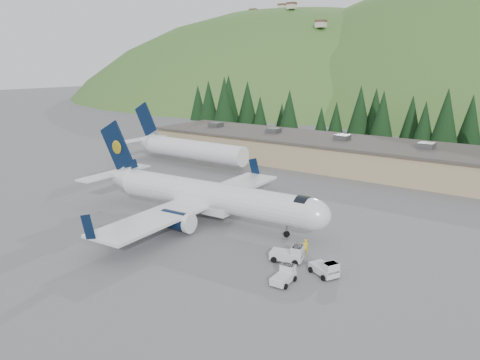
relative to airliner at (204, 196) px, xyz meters
name	(u,v)px	position (x,y,z in m)	size (l,w,h in m)	color
ground	(211,221)	(1.01, 0.07, -3.05)	(600.00, 600.00, 0.00)	#5D5D61
airliner	(204,196)	(0.00, 0.00, 0.00)	(34.48, 32.36, 11.44)	white
second_airliner	(184,148)	(-23.92, 22.07, 0.27)	(27.50, 11.00, 10.05)	white
baggage_tug_a	(290,254)	(14.97, -4.73, -2.29)	(3.49, 2.57, 1.70)	silver
baggage_tug_b	(326,269)	(19.28, -5.60, -2.36)	(3.24, 2.68, 1.54)	silver
baggage_tug_c	(285,275)	(16.86, -8.89, -2.41)	(1.77, 2.76, 1.43)	silver
terminal_building	(317,150)	(-4.01, 38.07, -0.43)	(71.00, 17.00, 6.10)	tan
ramp_worker	(305,247)	(15.34, -2.24, -2.23)	(0.60, 0.39, 1.64)	yellow
tree_line	(345,113)	(-9.03, 61.82, 4.36)	(113.95, 18.38, 14.45)	black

